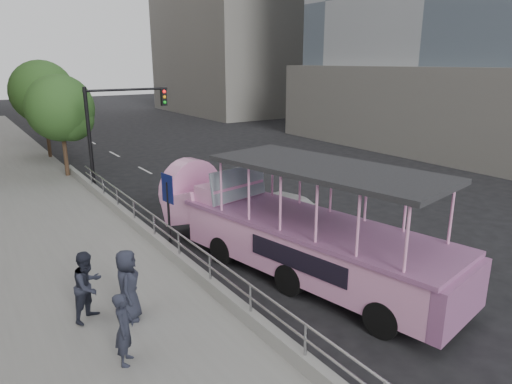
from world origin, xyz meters
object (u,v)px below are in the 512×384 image
(pedestrian_near, at_px, (124,329))
(traffic_signal, at_px, (113,122))
(street_tree_near, at_px, (63,111))
(street_tree_far, at_px, (45,95))
(car, at_px, (292,212))
(parking_sign, at_px, (168,207))
(pedestrian_far, at_px, (128,285))
(duck_boat, at_px, (285,229))
(pedestrian_mid, at_px, (88,286))

(pedestrian_near, height_order, traffic_signal, traffic_signal)
(street_tree_near, distance_m, street_tree_far, 6.02)
(car, distance_m, parking_sign, 5.13)
(pedestrian_far, bearing_deg, duck_boat, -57.63)
(parking_sign, bearing_deg, pedestrian_near, -122.41)
(pedestrian_far, relative_size, traffic_signal, 0.34)
(pedestrian_far, bearing_deg, parking_sign, -11.61)
(pedestrian_far, bearing_deg, traffic_signal, 9.01)
(duck_boat, distance_m, street_tree_near, 15.93)
(pedestrian_near, relative_size, traffic_signal, 0.30)
(street_tree_near, bearing_deg, car, -67.14)
(pedestrian_mid, xyz_separation_m, street_tree_far, (3.10, 21.52, 3.13))
(pedestrian_mid, bearing_deg, pedestrian_near, -121.39)
(duck_boat, distance_m, pedestrian_mid, 6.01)
(duck_boat, relative_size, traffic_signal, 2.12)
(pedestrian_far, distance_m, parking_sign, 4.23)
(street_tree_far, bearing_deg, duck_boat, -82.28)
(pedestrian_far, relative_size, street_tree_near, 0.31)
(pedestrian_near, bearing_deg, pedestrian_mid, 34.70)
(pedestrian_far, xyz_separation_m, parking_sign, (2.52, 3.35, 0.61))
(pedestrian_mid, relative_size, parking_sign, 0.60)
(duck_boat, height_order, car, duck_boat)
(duck_boat, xyz_separation_m, traffic_signal, (-1.51, 11.99, 2.17))
(car, bearing_deg, street_tree_far, 89.62)
(duck_boat, xyz_separation_m, street_tree_far, (-2.90, 21.42, 2.98))
(pedestrian_mid, bearing_deg, pedestrian_far, -70.18)
(street_tree_far, bearing_deg, traffic_signal, -81.57)
(street_tree_near, bearing_deg, street_tree_far, 88.09)
(pedestrian_mid, bearing_deg, duck_boat, -34.72)
(duck_boat, relative_size, street_tree_near, 1.93)
(car, bearing_deg, pedestrian_mid, -178.03)
(duck_boat, distance_m, pedestrian_far, 5.26)
(pedestrian_mid, relative_size, street_tree_far, 0.27)
(car, xyz_separation_m, street_tree_near, (-5.42, 12.85, 3.09))
(pedestrian_mid, xyz_separation_m, pedestrian_far, (0.78, -0.54, 0.02))
(car, distance_m, street_tree_near, 14.28)
(parking_sign, bearing_deg, duck_boat, -45.08)
(pedestrian_far, height_order, traffic_signal, traffic_signal)
(street_tree_far, bearing_deg, pedestrian_mid, -98.19)
(pedestrian_mid, bearing_deg, car, -17.86)
(pedestrian_near, xyz_separation_m, street_tree_near, (2.74, 17.67, 2.73))
(traffic_signal, bearing_deg, street_tree_far, 98.43)
(pedestrian_mid, height_order, pedestrian_far, pedestrian_far)
(car, distance_m, pedestrian_mid, 8.75)
(car, bearing_deg, traffic_signal, 96.22)
(duck_boat, xyz_separation_m, parking_sign, (-2.70, 2.71, 0.48))
(parking_sign, distance_m, street_tree_far, 18.88)
(parking_sign, relative_size, street_tree_near, 0.51)
(street_tree_near, bearing_deg, duck_boat, -78.62)
(car, bearing_deg, pedestrian_far, -172.75)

